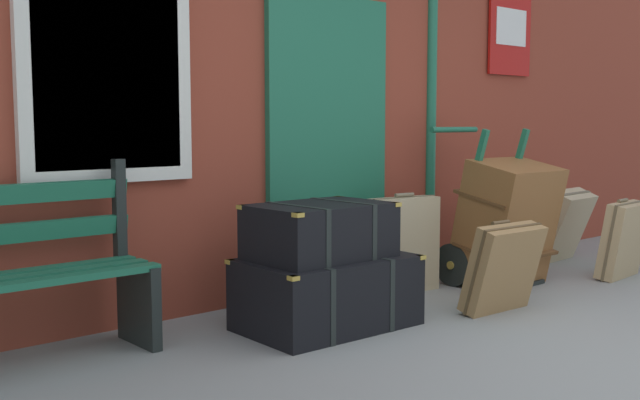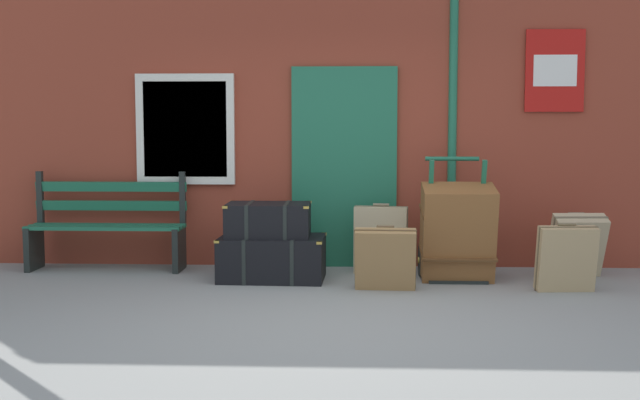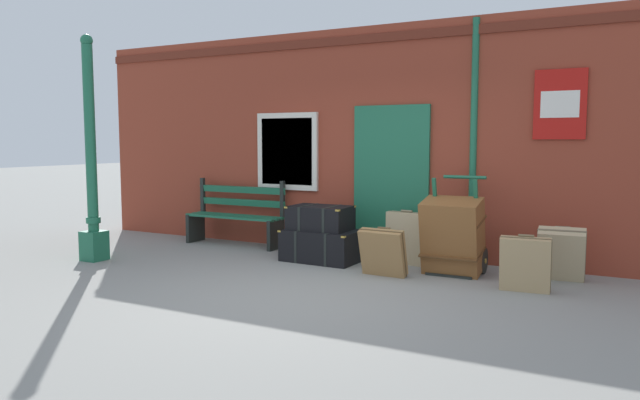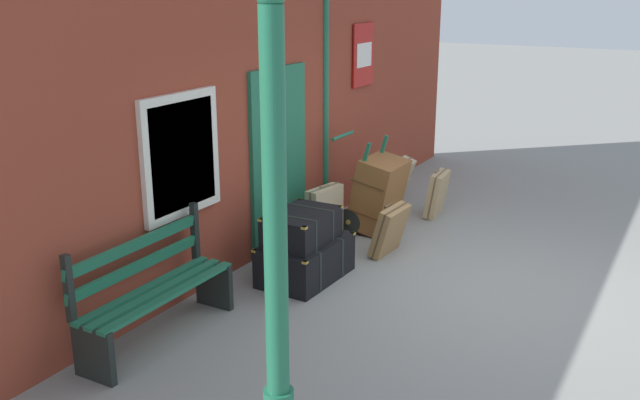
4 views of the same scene
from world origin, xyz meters
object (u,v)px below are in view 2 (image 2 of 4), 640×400
Objects in this scene: large_brown_trunk at (457,232)px; suitcase_charcoal at (385,259)px; suitcase_umber at (381,240)px; suitcase_tan at (577,245)px; suitcase_beige at (566,259)px; platform_bench at (108,227)px; steamer_trunk_middle at (268,220)px; porters_trolley at (455,250)px; steamer_trunk_base at (272,258)px.

large_brown_trunk is 1.60× the size of suitcase_charcoal.
suitcase_umber is 0.84m from suitcase_charcoal.
suitcase_tan reaches higher than suitcase_beige.
suitcase_umber is (-1.63, 0.81, 0.04)m from suitcase_beige.
platform_bench is 1.96× the size of steamer_trunk_middle.
suitcase_charcoal is at bearing -159.05° from suitcase_tan.
porters_trolley is at bearing -5.02° from platform_bench.
steamer_trunk_middle is at bearing -162.78° from suitcase_umber.
suitcase_umber is at bearing 153.59° from suitcase_beige.
porters_trolley is at bearing 42.72° from suitcase_charcoal.
steamer_trunk_middle reaches higher than steamer_trunk_base.
steamer_trunk_middle is 1.82m from large_brown_trunk.
steamer_trunk_middle is 1.25m from suitcase_charcoal.
steamer_trunk_base is 1.79m from porters_trolley.
steamer_trunk_base is at bearing 179.68° from large_brown_trunk.
platform_bench is 1.79m from steamer_trunk_middle.
suitcase_umber is at bearing 165.11° from porters_trolley.
steamer_trunk_base is 1.26× the size of steamer_trunk_middle.
suitcase_tan is (1.20, 0.26, -0.15)m from large_brown_trunk.
large_brown_trunk reaches higher than steamer_trunk_base.
suitcase_charcoal is at bearing -24.15° from steamer_trunk_base.
suitcase_beige is at bearing -112.21° from suitcase_tan.
steamer_trunk_base is 1.13m from suitcase_umber.
suitcase_tan is at bearing 67.79° from suitcase_beige.
suitcase_beige is at bearing -11.79° from platform_bench.
suitcase_tan is at bearing 4.75° from steamer_trunk_base.
suitcase_tan is 1.08× the size of suitcase_charcoal.
porters_trolley reaches higher than suitcase_charcoal.
suitcase_beige is (2.69, -0.45, 0.09)m from steamer_trunk_base.
porters_trolley is at bearing -14.89° from suitcase_umber.
porters_trolley is 0.27m from large_brown_trunk.
steamer_trunk_base is 1.66× the size of suitcase_beige.
large_brown_trunk reaches higher than suitcase_charcoal.
porters_trolley is at bearing 90.00° from large_brown_trunk.
steamer_trunk_base is at bearing -27.19° from steamer_trunk_middle.
porters_trolley is 1.24× the size of large_brown_trunk.
suitcase_beige is at bearing -26.41° from suitcase_umber.
platform_bench is 2.23× the size of suitcase_umber.
platform_bench is at bearing 164.78° from steamer_trunk_base.
large_brown_trunk is at bearing 154.28° from suitcase_beige.
suitcase_tan is (4.74, -0.23, -0.12)m from platform_bench.
porters_trolley reaches higher than suitcase_beige.
large_brown_trunk is (1.82, -0.03, -0.11)m from steamer_trunk_middle.
platform_bench is at bearing 172.12° from large_brown_trunk.
suitcase_beige is (0.91, -0.44, -0.17)m from large_brown_trunk.
suitcase_umber reaches higher than steamer_trunk_base.
steamer_trunk_base is (1.77, -0.48, -0.23)m from platform_bench.
suitcase_beige is at bearing -9.77° from steamer_trunk_middle.
steamer_trunk_base is 1.18m from suitcase_charcoal.
suitcase_beige is (2.73, -0.47, -0.28)m from steamer_trunk_middle.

